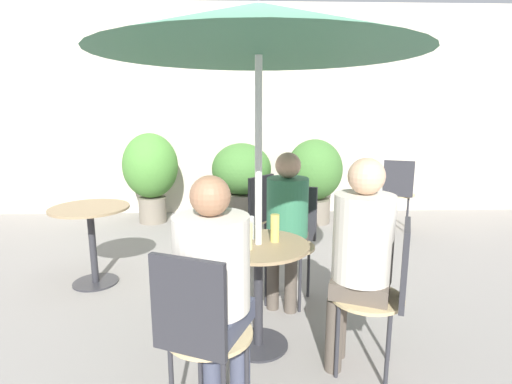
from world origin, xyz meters
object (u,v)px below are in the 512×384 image
object	(u,v)px
cafe_table_near	(258,273)
seated_person_2	(287,216)
beer_glass_1	(247,236)
bistro_chair_4	(254,212)
bistro_chair_2	(292,232)
bistro_chair_3	(398,189)
potted_plant_0	(151,170)
umbrella	(259,29)
potted_plant_1	(242,174)
potted_plant_2	(314,175)
cafe_table_far	(91,228)
beer_glass_2	(275,228)
bistro_chair_1	(385,285)
seated_person_0	(214,278)
beer_glass_0	(250,228)
seated_person_1	(360,248)
bistro_chair_0	(199,326)

from	to	relation	value
cafe_table_near	seated_person_2	size ratio (longest dim) A/B	0.58
beer_glass_1	bistro_chair_4	bearing A→B (deg)	86.68
bistro_chair_2	bistro_chair_3	bearing A→B (deg)	71.59
potted_plant_0	bistro_chair_3	bearing A→B (deg)	-9.70
bistro_chair_3	cafe_table_near	bearing A→B (deg)	75.89
umbrella	potted_plant_1	bearing A→B (deg)	91.83
bistro_chair_3	potted_plant_2	xyz separation A→B (m)	(-0.98, 0.46, 0.11)
cafe_table_far	potted_plant_2	world-z (taller)	potted_plant_2
cafe_table_far	beer_glass_2	bearing A→B (deg)	-32.78
beer_glass_2	potted_plant_2	distance (m)	3.00
seated_person_2	beer_glass_1	bearing A→B (deg)	-92.37
beer_glass_2	potted_plant_1	world-z (taller)	potted_plant_1
bistro_chair_4	potted_plant_2	distance (m)	1.80
bistro_chair_1	bistro_chair_2	bearing A→B (deg)	-135.00
cafe_table_far	bistro_chair_2	distance (m)	1.75
beer_glass_1	potted_plant_2	xyz separation A→B (m)	(0.96, 3.03, -0.12)
seated_person_0	seated_person_2	size ratio (longest dim) A/B	1.01
cafe_table_far	beer_glass_1	distance (m)	1.77
seated_person_0	beer_glass_0	xyz separation A→B (m)	(0.19, 0.67, 0.05)
seated_person_0	beer_glass_1	distance (m)	0.51
cafe_table_far	seated_person_0	xyz separation A→B (m)	(1.18, -1.59, 0.22)
cafe_table_near	bistro_chair_3	world-z (taller)	bistro_chair_3
seated_person_1	beer_glass_1	xyz separation A→B (m)	(-0.64, 0.15, 0.03)
bistro_chair_2	seated_person_1	distance (m)	1.01
bistro_chair_2	seated_person_1	bearing A→B (deg)	-51.21
cafe_table_far	potted_plant_0	xyz separation A→B (m)	(0.09, 2.00, 0.22)
beer_glass_1	potted_plant_0	bearing A→B (deg)	112.04
seated_person_2	bistro_chair_0	bearing A→B (deg)	-90.00
cafe_table_far	seated_person_1	bearing A→B (deg)	-32.51
cafe_table_far	umbrella	size ratio (longest dim) A/B	0.33
beer_glass_2	potted_plant_0	xyz separation A→B (m)	(-1.44, 2.98, -0.06)
potted_plant_2	umbrella	world-z (taller)	umbrella
cafe_table_near	umbrella	bearing A→B (deg)	180.00
cafe_table_near	beer_glass_1	xyz separation A→B (m)	(-0.07, -0.09, 0.28)
cafe_table_far	potted_plant_1	world-z (taller)	potted_plant_1
bistro_chair_4	seated_person_2	world-z (taller)	seated_person_2
bistro_chair_3	potted_plant_0	world-z (taller)	potted_plant_0
cafe_table_far	seated_person_2	distance (m)	1.74
seated_person_0	seated_person_1	world-z (taller)	seated_person_1
seated_person_1	beer_glass_2	size ratio (longest dim) A/B	7.17
seated_person_0	umbrella	distance (m)	1.38
bistro_chair_1	beer_glass_2	bearing A→B (deg)	-96.66
seated_person_0	umbrella	size ratio (longest dim) A/B	0.58
beer_glass_0	bistro_chair_0	bearing A→B (deg)	-107.09
bistro_chair_0	umbrella	bearing A→B (deg)	-90.00
potted_plant_2	bistro_chair_4	bearing A→B (deg)	-119.14
cafe_table_far	potted_plant_2	size ratio (longest dim) A/B	0.62
seated_person_0	seated_person_1	xyz separation A→B (m)	(0.81, 0.32, 0.03)
bistro_chair_1	cafe_table_far	bearing A→B (deg)	-98.86
cafe_table_far	potted_plant_0	size ratio (longest dim) A/B	0.57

